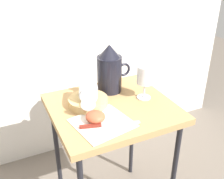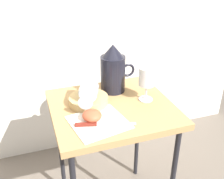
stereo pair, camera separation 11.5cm
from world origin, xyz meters
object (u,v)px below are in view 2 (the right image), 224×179
table (112,118)px  wine_glass_tipped_near (89,88)px  basket_tray (89,100)px  knife (96,124)px  apple_half_left (92,116)px  pitcher (113,73)px  wine_glass_tipped_far (89,91)px  wine_glass_upright (147,78)px

table → wine_glass_tipped_near: wine_glass_tipped_near is taller
basket_tray → knife: size_ratio=0.74×
basket_tray → knife: (-0.02, -0.18, -0.01)m
apple_half_left → knife: bearing=-81.8°
pitcher → wine_glass_tipped_far: pitcher is taller
wine_glass_tipped_near → apple_half_left: 0.15m
wine_glass_tipped_near → knife: (-0.02, -0.18, -0.07)m
apple_half_left → wine_glass_tipped_far: bearing=80.4°
table → wine_glass_tipped_far: size_ratio=4.18×
pitcher → apple_half_left: pitcher is taller
pitcher → knife: (-0.16, -0.27, -0.09)m
basket_tray → wine_glass_tipped_far: 0.06m
basket_tray → wine_glass_upright: bearing=-9.8°
wine_glass_tipped_far → knife: (-0.01, -0.16, -0.06)m
wine_glass_upright → knife: (-0.27, -0.13, -0.10)m
table → basket_tray: bearing=152.6°
wine_glass_upright → knife: size_ratio=0.68×
table → basket_tray: (-0.09, 0.05, 0.09)m
basket_tray → pitcher: size_ratio=0.75×
wine_glass_tipped_far → wine_glass_tipped_near: bearing=80.7°
wine_glass_tipped_near → knife: wine_glass_tipped_near is taller
table → wine_glass_tipped_near: size_ratio=4.00×
wine_glass_upright → knife: wine_glass_upright is taller
table → knife: bearing=-129.9°
basket_tray → wine_glass_upright: (0.26, -0.04, 0.09)m
pitcher → knife: 0.32m
table → wine_glass_upright: wine_glass_upright is taller
knife → wine_glass_upright: bearing=26.2°
wine_glass_tipped_near → knife: bearing=-95.6°
basket_tray → knife: bearing=-94.8°
apple_half_left → knife: size_ratio=0.33×
basket_tray → wine_glass_tipped_far: (-0.00, -0.02, 0.06)m
table → pitcher: size_ratio=2.85×
wine_glass_tipped_far → knife: wine_glass_tipped_far is taller
basket_tray → wine_glass_upright: 0.28m
wine_glass_tipped_far → table: bearing=-16.3°
pitcher → wine_glass_tipped_near: pitcher is taller
pitcher → wine_glass_upright: 0.17m
basket_tray → wine_glass_tipped_near: size_ratio=1.05×
wine_glass_tipped_near → apple_half_left: (-0.02, -0.14, -0.05)m
wine_glass_upright → wine_glass_tipped_far: wine_glass_upright is taller
wine_glass_tipped_near → basket_tray: bearing=-128.6°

